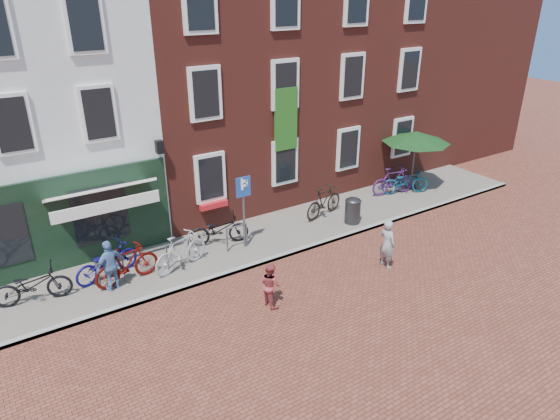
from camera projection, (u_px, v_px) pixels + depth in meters
ground at (242, 272)px, 14.94m from camera, size 80.00×80.00×0.00m
sidewalk at (246, 242)px, 16.56m from camera, size 24.00×3.00×0.10m
building_brick_mid at (196, 67)px, 19.22m from camera, size 6.00×8.00×10.00m
building_brick_right at (319, 56)px, 22.19m from camera, size 6.00×8.00×10.00m
filler_right at (419, 58)px, 25.62m from camera, size 7.00×8.00×9.00m
litter_bin at (353, 209)px, 17.63m from camera, size 0.56×0.56×1.02m
parking_sign at (244, 199)px, 15.51m from camera, size 0.50×0.07×2.43m
parasol at (417, 135)px, 20.01m from camera, size 2.74×2.74×2.53m
woman at (387, 244)px, 14.93m from camera, size 0.40×0.58×1.55m
boy at (270, 285)px, 13.15m from camera, size 0.51×0.64×1.25m
cafe_person at (111, 265)px, 13.62m from camera, size 0.96×0.65×1.51m
bicycle_0 at (32, 285)px, 13.16m from camera, size 2.06×1.04×1.03m
bicycle_1 at (127, 264)px, 14.03m from camera, size 1.96×0.79×1.14m
bicycle_2 at (106, 261)px, 14.29m from camera, size 2.08×1.20×1.03m
bicycle_3 at (181, 251)px, 14.73m from camera, size 1.98×1.07×1.14m
bicycle_4 at (219, 229)px, 16.17m from camera, size 2.08×1.21×1.03m
bicycle_5 at (324, 201)px, 18.13m from camera, size 1.98×0.97×1.14m
bicycle_6 at (405, 182)px, 20.14m from camera, size 2.08×1.38×1.03m
bicycle_7 at (393, 181)px, 20.05m from camera, size 1.98×0.92×1.14m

